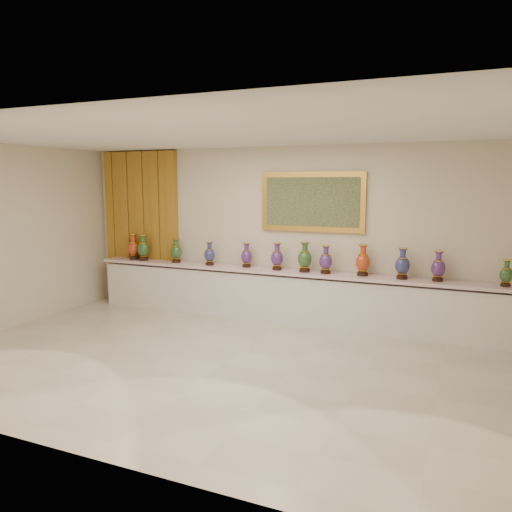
# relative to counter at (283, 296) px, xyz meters

# --- Properties ---
(ground) EXTENTS (8.00, 8.00, 0.00)m
(ground) POSITION_rel_counter_xyz_m (0.00, -2.27, -0.44)
(ground) COLOR beige
(ground) RESTS_ON ground
(room) EXTENTS (8.00, 8.00, 8.00)m
(room) POSITION_rel_counter_xyz_m (-2.47, 0.17, 1.15)
(room) COLOR beige
(room) RESTS_ON ground
(counter) EXTENTS (7.28, 0.48, 0.90)m
(counter) POSITION_rel_counter_xyz_m (0.00, 0.00, 0.00)
(counter) COLOR white
(counter) RESTS_ON ground
(vase_0) EXTENTS (0.26, 0.26, 0.50)m
(vase_0) POSITION_rel_counter_xyz_m (-3.10, -0.02, 0.69)
(vase_0) COLOR black
(vase_0) RESTS_ON counter
(vase_1) EXTENTS (0.26, 0.26, 0.50)m
(vase_1) POSITION_rel_counter_xyz_m (-2.84, -0.05, 0.69)
(vase_1) COLOR black
(vase_1) RESTS_ON counter
(vase_2) EXTENTS (0.25, 0.25, 0.45)m
(vase_2) POSITION_rel_counter_xyz_m (-2.13, -0.01, 0.67)
(vase_2) COLOR black
(vase_2) RESTS_ON counter
(vase_3) EXTENTS (0.26, 0.26, 0.43)m
(vase_3) POSITION_rel_counter_xyz_m (-1.40, -0.05, 0.65)
(vase_3) COLOR black
(vase_3) RESTS_ON counter
(vase_4) EXTENTS (0.22, 0.22, 0.43)m
(vase_4) POSITION_rel_counter_xyz_m (-0.70, 0.02, 0.66)
(vase_4) COLOR black
(vase_4) RESTS_ON counter
(vase_5) EXTENTS (0.28, 0.28, 0.47)m
(vase_5) POSITION_rel_counter_xyz_m (-0.11, -0.03, 0.67)
(vase_5) COLOR black
(vase_5) RESTS_ON counter
(vase_6) EXTENTS (0.30, 0.30, 0.51)m
(vase_6) POSITION_rel_counter_xyz_m (0.39, -0.03, 0.69)
(vase_6) COLOR black
(vase_6) RESTS_ON counter
(vase_7) EXTENTS (0.26, 0.26, 0.47)m
(vase_7) POSITION_rel_counter_xyz_m (0.75, -0.03, 0.67)
(vase_7) COLOR black
(vase_7) RESTS_ON counter
(vase_8) EXTENTS (0.30, 0.30, 0.51)m
(vase_8) POSITION_rel_counter_xyz_m (1.35, 0.02, 0.69)
(vase_8) COLOR black
(vase_8) RESTS_ON counter
(vase_9) EXTENTS (0.30, 0.30, 0.49)m
(vase_9) POSITION_rel_counter_xyz_m (1.97, -0.01, 0.68)
(vase_9) COLOR black
(vase_9) RESTS_ON counter
(vase_10) EXTENTS (0.23, 0.23, 0.46)m
(vase_10) POSITION_rel_counter_xyz_m (2.49, 0.02, 0.67)
(vase_10) COLOR black
(vase_10) RESTS_ON counter
(vase_11) EXTENTS (0.20, 0.20, 0.39)m
(vase_11) POSITION_rel_counter_xyz_m (3.42, -0.02, 0.64)
(vase_11) COLOR black
(vase_11) RESTS_ON counter
(label_card) EXTENTS (0.10, 0.06, 0.00)m
(label_card) POSITION_rel_counter_xyz_m (-0.88, -0.14, 0.47)
(label_card) COLOR white
(label_card) RESTS_ON counter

